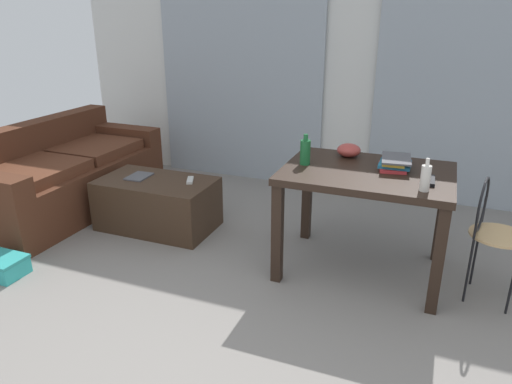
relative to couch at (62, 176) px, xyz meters
name	(u,v)px	position (x,y,z in m)	size (l,w,h in m)	color
ground_plane	(282,281)	(2.39, -0.52, -0.32)	(8.11, 8.11, 0.00)	gray
wall_back	(351,66)	(2.39, 1.57, 0.95)	(6.14, 0.10, 2.55)	silver
curtains	(349,85)	(2.39, 1.49, 0.79)	(4.20, 0.03, 2.21)	#99A3AD
couch	(62,176)	(0.00, 0.00, 0.00)	(0.93, 1.94, 0.81)	#4C2819
coffee_table	(158,204)	(1.08, -0.05, -0.10)	(0.99, 0.57, 0.44)	#382619
craft_table	(366,185)	(2.87, -0.14, 0.34)	(1.14, 0.84, 0.77)	black
wire_chair	(491,224)	(3.67, -0.20, 0.20)	(0.36, 0.38, 0.83)	tan
bottle_near	(425,178)	(3.25, -0.42, 0.54)	(0.06, 0.06, 0.20)	beige
bottle_far	(305,152)	(2.43, -0.17, 0.55)	(0.07, 0.07, 0.22)	#195B2D
bowl	(349,150)	(2.68, 0.13, 0.50)	(0.18, 0.18, 0.10)	#9E3833
book_stack	(395,163)	(3.03, -0.05, 0.50)	(0.24, 0.31, 0.08)	red
tv_remote_on_table	(431,181)	(3.28, -0.25, 0.46)	(0.04, 0.19, 0.02)	black
tv_remote_primary	(190,180)	(1.37, 0.03, 0.13)	(0.05, 0.16, 0.02)	#B7B7B2
magazine	(139,176)	(0.90, -0.04, 0.12)	(0.17, 0.23, 0.01)	#4C4C51
shoebox	(1,266)	(0.47, -1.18, -0.25)	(0.35, 0.24, 0.14)	#33B2AD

